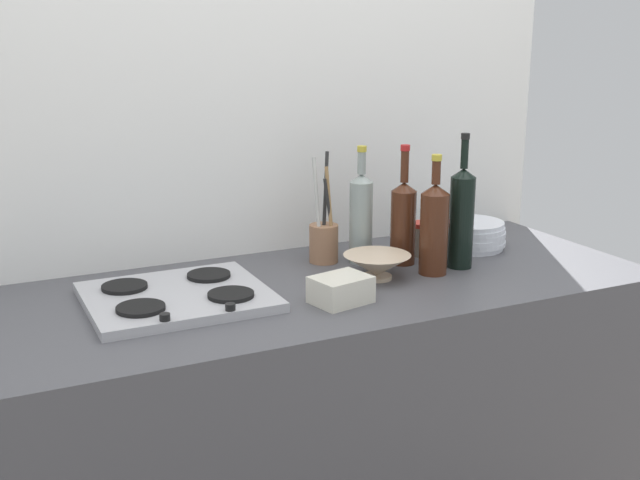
# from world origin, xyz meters

# --- Properties ---
(counter_block) EXTENTS (1.80, 0.70, 0.90)m
(counter_block) POSITION_xyz_m (0.00, 0.00, 0.45)
(counter_block) COLOR #4C4C51
(counter_block) RESTS_ON ground
(backsplash_panel) EXTENTS (1.90, 0.06, 2.13)m
(backsplash_panel) POSITION_xyz_m (0.00, 0.38, 1.06)
(backsplash_panel) COLOR white
(backsplash_panel) RESTS_ON ground
(stovetop_hob) EXTENTS (0.44, 0.38, 0.04)m
(stovetop_hob) POSITION_xyz_m (-0.38, 0.03, 0.91)
(stovetop_hob) COLOR #B2B2B7
(stovetop_hob) RESTS_ON counter_block
(plate_stack) EXTENTS (0.21, 0.21, 0.08)m
(plate_stack) POSITION_xyz_m (0.57, 0.12, 0.94)
(plate_stack) COLOR white
(plate_stack) RESTS_ON counter_block
(wine_bottle_leftmost) EXTENTS (0.08, 0.08, 0.33)m
(wine_bottle_leftmost) POSITION_xyz_m (0.32, -0.05, 1.03)
(wine_bottle_leftmost) COLOR #472314
(wine_bottle_leftmost) RESTS_ON counter_block
(wine_bottle_mid_left) EXTENTS (0.07, 0.07, 0.34)m
(wine_bottle_mid_left) POSITION_xyz_m (0.19, 0.13, 1.04)
(wine_bottle_mid_left) COLOR gray
(wine_bottle_mid_left) RESTS_ON counter_block
(wine_bottle_mid_right) EXTENTS (0.07, 0.07, 0.34)m
(wine_bottle_mid_right) POSITION_xyz_m (0.29, 0.07, 1.03)
(wine_bottle_mid_right) COLOR #472314
(wine_bottle_mid_right) RESTS_ON counter_block
(wine_bottle_rightmost) EXTENTS (0.07, 0.07, 0.38)m
(wine_bottle_rightmost) POSITION_xyz_m (0.42, -0.03, 1.05)
(wine_bottle_rightmost) COLOR black
(wine_bottle_rightmost) RESTS_ON counter_block
(mixing_bowl) EXTENTS (0.18, 0.18, 0.07)m
(mixing_bowl) POSITION_xyz_m (0.16, -0.02, 0.94)
(mixing_bowl) COLOR beige
(mixing_bowl) RESTS_ON counter_block
(butter_dish) EXTENTS (0.15, 0.13, 0.07)m
(butter_dish) POSITION_xyz_m (-0.02, -0.15, 0.93)
(butter_dish) COLOR silver
(butter_dish) RESTS_ON counter_block
(utensil_crock) EXTENTS (0.08, 0.08, 0.31)m
(utensil_crock) POSITION_xyz_m (0.10, 0.18, 0.97)
(utensil_crock) COLOR #996B4C
(utensil_crock) RESTS_ON counter_block
(condiment_jar_front) EXTENTS (0.07, 0.07, 0.10)m
(condiment_jar_front) POSITION_xyz_m (0.39, 0.12, 0.95)
(condiment_jar_front) COLOR #9E998C
(condiment_jar_front) RESTS_ON counter_block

